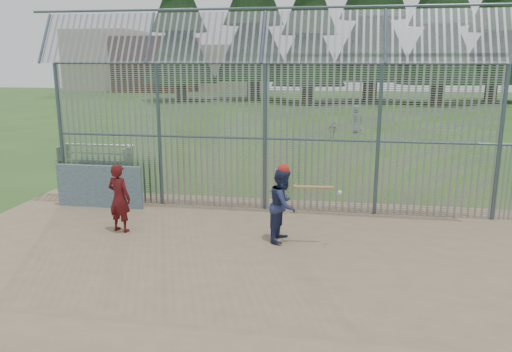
% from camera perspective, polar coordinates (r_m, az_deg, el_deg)
% --- Properties ---
extents(ground, '(120.00, 120.00, 0.00)m').
position_cam_1_polar(ground, '(10.75, -1.75, -9.17)').
color(ground, '#2D511E').
rests_on(ground, ground).
extents(dirt_infield, '(14.00, 10.00, 0.02)m').
position_cam_1_polar(dirt_infield, '(10.30, -2.29, -10.16)').
color(dirt_infield, '#756047').
rests_on(dirt_infield, ground).
extents(dugout_wall, '(2.50, 0.12, 1.20)m').
position_cam_1_polar(dugout_wall, '(14.66, -17.44, -1.14)').
color(dugout_wall, '#38566B').
rests_on(dugout_wall, dirt_infield).
extents(batter, '(0.77, 0.92, 1.69)m').
position_cam_1_polar(batter, '(11.38, 3.12, -3.31)').
color(batter, navy).
rests_on(batter, dirt_infield).
extents(onlooker, '(0.69, 0.54, 1.67)m').
position_cam_1_polar(onlooker, '(12.41, -15.36, -2.43)').
color(onlooker, maroon).
rests_on(onlooker, dirt_infield).
extents(bg_kid_standing, '(0.94, 0.86, 1.61)m').
position_cam_1_polar(bg_kid_standing, '(28.94, 11.42, 6.38)').
color(bg_kid_standing, slate).
rests_on(bg_kid_standing, ground).
extents(bg_kid_seated, '(0.60, 0.59, 1.01)m').
position_cam_1_polar(bg_kid_seated, '(26.25, 8.77, 5.16)').
color(bg_kid_seated, slate).
rests_on(bg_kid_seated, ground).
extents(batting_gear, '(1.44, 0.43, 0.59)m').
position_cam_1_polar(batting_gear, '(11.14, 3.91, 0.31)').
color(batting_gear, red).
rests_on(batting_gear, ground).
extents(trash_can, '(0.56, 0.56, 0.82)m').
position_cam_1_polar(trash_can, '(15.66, 3.00, -0.55)').
color(trash_can, '#94979C').
rests_on(trash_can, ground).
extents(bleacher, '(3.00, 0.95, 0.72)m').
position_cam_1_polar(bleacher, '(21.03, -17.88, 2.44)').
color(bleacher, slate).
rests_on(bleacher, ground).
extents(backstop_fence, '(20.09, 0.81, 5.30)m').
position_cam_1_polar(backstop_fence, '(13.30, 8.76, 5.55)').
color(backstop_fence, '#47566B').
rests_on(backstop_fence, ground).
extents(distant_buildings, '(26.50, 10.50, 8.00)m').
position_cam_1_polar(distant_buildings, '(70.85, -11.71, 12.48)').
color(distant_buildings, brown).
rests_on(distant_buildings, ground).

